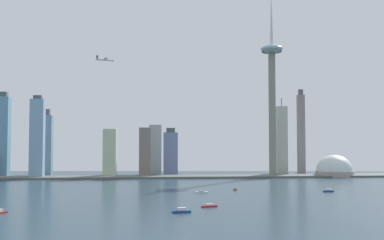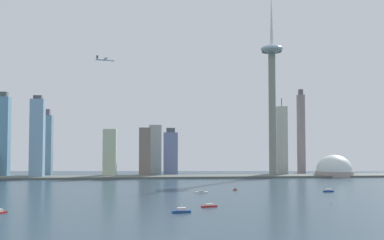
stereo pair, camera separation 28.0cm
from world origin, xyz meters
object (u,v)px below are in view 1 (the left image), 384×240
object	(u,v)px
skyscraper_6	(171,153)
skyscraper_7	(45,144)
stadium_dome	(334,171)
boat_3	(182,211)
skyscraper_3	(282,140)
skyscraper_9	(110,153)
channel_buoy_0	(331,204)
boat_1	(329,191)
skyscraper_1	(155,149)
skyscraper_0	(37,138)
boat_7	(202,192)
boat_0	(235,189)
skyscraper_8	(145,152)
observation_tower	(272,82)
boat_5	(209,206)
skyscraper_10	(3,136)
airplane	(105,60)
skyscraper_5	(301,133)

from	to	relation	value
skyscraper_6	skyscraper_7	xyz separation A→B (m)	(-238.38, -8.84, 16.61)
stadium_dome	boat_3	xyz separation A→B (m)	(-313.83, -407.42, -7.85)
skyscraper_3	skyscraper_9	world-z (taller)	skyscraper_3
skyscraper_6	channel_buoy_0	distance (m)	456.38
skyscraper_9	stadium_dome	bearing A→B (deg)	-2.95
boat_1	channel_buoy_0	bearing A→B (deg)	-111.00
skyscraper_1	channel_buoy_0	world-z (taller)	skyscraper_1
skyscraper_0	boat_7	size ratio (longest dim) A/B	8.69
skyscraper_3	skyscraper_7	size ratio (longest dim) A/B	1.20
skyscraper_6	stadium_dome	bearing A→B (deg)	-10.99
boat_0	skyscraper_8	bearing A→B (deg)	78.28
boat_3	boat_7	world-z (taller)	boat_3
observation_tower	skyscraper_6	bearing A→B (deg)	168.87
skyscraper_1	boat_1	size ratio (longest dim) A/B	7.69
skyscraper_0	stadium_dome	bearing A→B (deg)	-0.16
skyscraper_9	boat_7	world-z (taller)	skyscraper_9
boat_3	boat_5	distance (m)	44.62
skyscraper_1	boat_3	size ratio (longest dim) A/B	5.73
stadium_dome	skyscraper_8	size ratio (longest dim) A/B	0.77
stadium_dome	boat_7	bearing A→B (deg)	-138.20
skyscraper_10	boat_1	size ratio (longest dim) A/B	12.05
stadium_dome	boat_3	world-z (taller)	stadium_dome
skyscraper_3	boat_0	bearing A→B (deg)	-117.73
skyscraper_9	airplane	distance (m)	185.34
skyscraper_1	boat_1	xyz separation A→B (m)	(224.10, -358.53, -48.52)
skyscraper_9	skyscraper_10	bearing A→B (deg)	178.87
skyscraper_10	channel_buoy_0	size ratio (longest dim) A/B	73.38
observation_tower	airplane	distance (m)	323.86
skyscraper_6	boat_0	bearing A→B (deg)	-74.71
skyscraper_7	stadium_dome	bearing A→B (deg)	-5.31
skyscraper_8	observation_tower	bearing A→B (deg)	-2.68
skyscraper_5	boat_0	xyz separation A→B (m)	(-197.56, -314.51, -82.76)
skyscraper_1	boat_7	xyz separation A→B (m)	(58.11, -354.81, -48.98)
skyscraper_10	boat_3	world-z (taller)	skyscraper_10
skyscraper_8	skyscraper_9	xyz separation A→B (m)	(-64.90, -11.09, -1.52)
skyscraper_7	boat_1	distance (m)	531.64
skyscraper_5	airplane	bearing A→B (deg)	-156.27
skyscraper_9	boat_7	bearing A→B (deg)	-62.20
skyscraper_1	boat_5	bearing A→B (deg)	-83.75
skyscraper_9	boat_3	world-z (taller)	skyscraper_9
observation_tower	stadium_dome	xyz separation A→B (m)	(112.68, -21.36, -171.20)
skyscraper_1	skyscraper_7	bearing A→B (deg)	-165.18
skyscraper_0	skyscraper_1	bearing A→B (deg)	26.28
skyscraper_3	channel_buoy_0	size ratio (longest dim) A/B	71.44
skyscraper_5	boat_1	size ratio (longest dim) A/B	13.46
observation_tower	channel_buoy_0	world-z (taller)	observation_tower
skyscraper_5	boat_7	distance (m)	429.35
skyscraper_7	boat_7	bearing A→B (deg)	-48.33
skyscraper_9	skyscraper_5	bearing A→B (deg)	10.39
airplane	skyscraper_9	bearing A→B (deg)	72.85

